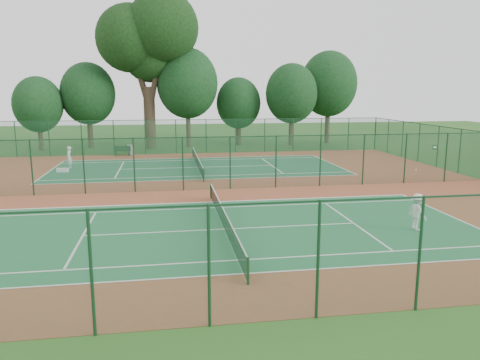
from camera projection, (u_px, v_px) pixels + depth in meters
name	position (u px, v px, depth m)	size (l,w,h in m)	color
ground	(207.00, 190.00, 30.68)	(120.00, 120.00, 0.00)	#25531A
red_pad	(207.00, 190.00, 30.68)	(40.00, 36.00, 0.01)	brown
court_near	(224.00, 229.00, 21.95)	(23.77, 10.97, 0.01)	#20673B
court_far	(198.00, 167.00, 39.40)	(23.77, 10.97, 0.01)	#1B5834
fence_north	(191.00, 136.00, 47.79)	(40.00, 0.09, 3.50)	#1A502F
fence_south	(265.00, 263.00, 12.89)	(40.00, 0.09, 3.50)	#194D28
fence_divider	(207.00, 163.00, 30.34)	(40.00, 0.09, 3.50)	#164427
tennis_net_near	(224.00, 218.00, 21.85)	(0.10, 12.90, 0.97)	#14391B
tennis_net_far	(197.00, 161.00, 39.30)	(0.10, 12.90, 0.97)	#153B22
player_near	(417.00, 212.00, 21.72)	(1.11, 0.64, 1.72)	silver
player_far	(69.00, 157.00, 38.67)	(0.67, 0.44, 1.84)	silver
trash_bin	(130.00, 150.00, 46.69)	(0.57, 0.57, 1.03)	gray
bench	(122.00, 151.00, 46.08)	(1.61, 0.50, 0.98)	black
kit_bag	(62.00, 170.00, 37.08)	(0.87, 0.33, 0.33)	silver
stray_ball_a	(269.00, 189.00, 30.59)	(0.07, 0.07, 0.07)	#B6D631
stray_ball_b	(293.00, 188.00, 30.89)	(0.07, 0.07, 0.07)	yellow
stray_ball_c	(155.00, 193.00, 29.35)	(0.08, 0.08, 0.08)	#ABC52D
big_tree	(148.00, 38.00, 50.08)	(10.95, 8.02, 16.82)	#33251B
evergreen_row	(193.00, 146.00, 54.26)	(39.00, 5.00, 12.00)	black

